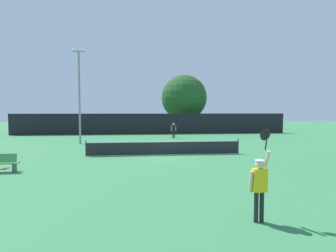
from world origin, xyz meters
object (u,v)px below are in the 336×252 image
(light_pole, at_px, (79,90))
(parked_car_mid, at_px, (190,125))
(player_receiving, at_px, (174,129))
(large_tree, at_px, (184,98))
(parked_car_near, at_px, (164,125))
(spare_racket, at_px, (6,168))
(player_serving, at_px, (260,181))
(tennis_ball, at_px, (141,147))

(light_pole, distance_m, parked_car_mid, 22.19)
(light_pole, xyz_separation_m, parked_car_mid, (13.63, 17.00, -4.22))
(player_receiving, height_order, large_tree, large_tree)
(parked_car_near, relative_size, parked_car_mid, 1.02)
(spare_racket, height_order, light_pole, light_pole)
(player_serving, bearing_deg, tennis_ball, 102.25)
(player_serving, xyz_separation_m, player_receiving, (0.47, 22.74, -0.12))
(spare_racket, bearing_deg, parked_car_near, 68.43)
(player_receiving, bearing_deg, light_pole, 24.77)
(tennis_ball, bearing_deg, large_tree, 69.75)
(player_serving, height_order, large_tree, large_tree)
(tennis_ball, xyz_separation_m, spare_racket, (-7.17, -7.16, -0.01))
(player_receiving, distance_m, light_pole, 11.06)
(player_receiving, height_order, tennis_ball, player_receiving)
(light_pole, distance_m, parked_car_near, 20.39)
(player_serving, relative_size, parked_car_near, 0.58)
(player_serving, height_order, light_pole, light_pole)
(spare_racket, relative_size, large_tree, 0.06)
(large_tree, relative_size, parked_car_near, 1.94)
(light_pole, xyz_separation_m, parked_car_near, (9.53, 17.52, -4.22))
(player_serving, distance_m, player_receiving, 22.74)
(tennis_ball, height_order, large_tree, large_tree)
(large_tree, bearing_deg, spare_racket, -118.75)
(tennis_ball, height_order, parked_car_near, parked_car_near)
(tennis_ball, height_order, parked_car_mid, parked_car_mid)
(player_serving, distance_m, parked_car_mid, 35.72)
(player_serving, bearing_deg, parked_car_near, 89.01)
(light_pole, bearing_deg, spare_racket, -98.35)
(tennis_ball, height_order, spare_racket, tennis_ball)
(player_receiving, distance_m, spare_racket, 18.43)
(player_receiving, bearing_deg, parked_car_mid, -108.55)
(spare_racket, xyz_separation_m, parked_car_near, (11.07, 28.01, 0.76))
(spare_racket, relative_size, parked_car_mid, 0.12)
(light_pole, distance_m, large_tree, 19.19)
(light_pole, bearing_deg, player_receiving, 24.77)
(player_receiving, relative_size, light_pole, 0.19)
(player_receiving, distance_m, large_tree, 11.56)
(player_receiving, bearing_deg, player_serving, 88.82)
(player_serving, relative_size, light_pole, 0.29)
(tennis_ball, distance_m, spare_racket, 10.13)
(player_serving, bearing_deg, spare_racket, 142.82)
(tennis_ball, xyz_separation_m, parked_car_near, (3.90, 20.85, 0.74))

